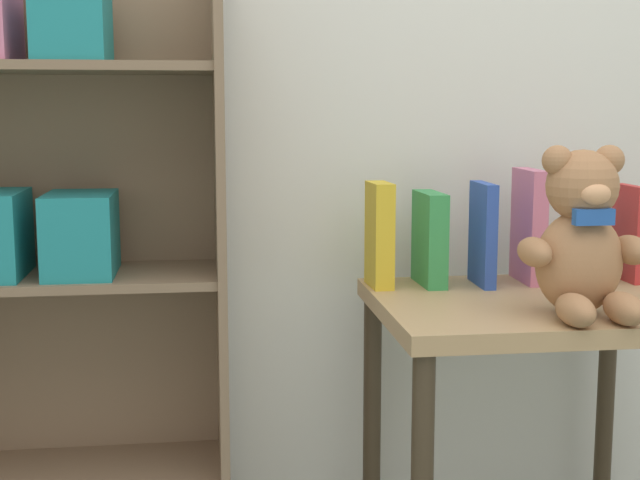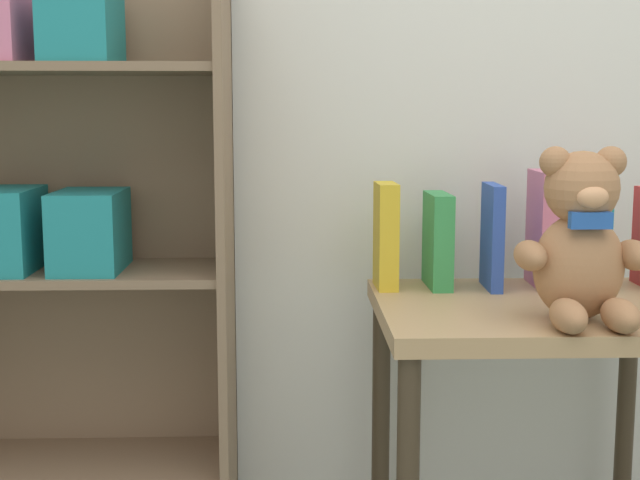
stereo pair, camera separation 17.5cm
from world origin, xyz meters
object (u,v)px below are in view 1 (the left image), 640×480
Objects in this scene: book_standing_blue at (483,234)px; book_standing_pink at (529,226)px; bookshelf_side at (38,227)px; display_table at (530,344)px; teddy_bear at (582,239)px; book_standing_yellow at (380,235)px; book_standing_red at (628,233)px; book_standing_teal at (581,237)px; book_standing_green at (430,239)px.

book_standing_pink reaches higher than book_standing_blue.
bookshelf_side reaches higher than display_table.
teddy_bear is at bearing -91.86° from book_standing_pink.
book_standing_yellow reaches higher than book_standing_blue.
bookshelf_side is 6.23× the size of book_standing_red.
book_standing_blue is 0.33m from book_standing_red.
teddy_bear is 1.40× the size of book_standing_yellow.
book_standing_teal is 0.11m from book_standing_red.
book_standing_red is at bearing -2.77° from book_standing_pink.
book_standing_pink is at bearing -0.90° from bookshelf_side.
book_standing_blue is (0.92, -0.04, -0.03)m from bookshelf_side.
bookshelf_side is 1.15m from book_standing_teal.
bookshelf_side is 1.26m from book_standing_red.
teddy_bear is at bearing -18.22° from bookshelf_side.
book_standing_pink is (0.11, 0.02, 0.01)m from book_standing_blue.
book_standing_red is at bearing 51.23° from teddy_bear.
book_standing_pink is (0.02, 0.32, -0.02)m from teddy_bear.
display_table is at bearing -11.08° from bookshelf_side.
bookshelf_side is 5.94× the size of book_standing_blue.
book_standing_yellow is 1.13× the size of book_standing_teal.
book_standing_green is at bearing 1.98° from book_standing_yellow.
book_standing_teal is at bearing -3.58° from book_standing_green.
book_standing_green is 0.95× the size of book_standing_red.
book_standing_yellow is (0.70, -0.03, -0.03)m from bookshelf_side.
display_table is 2.51× the size of book_standing_pink.
teddy_bear reaches higher than book_standing_teal.
book_standing_teal is at bearing -1.80° from bookshelf_side.
book_standing_teal is (1.15, -0.04, -0.04)m from bookshelf_side.
book_standing_green is at bearing 122.83° from teddy_bear.
book_standing_blue is at bearing -166.00° from book_standing_pink.
display_table is at bearing -46.75° from book_standing_green.
book_standing_blue is at bearing 110.12° from display_table.
display_table is (0.98, -0.19, -0.23)m from bookshelf_side.
bookshelf_side is 0.93m from book_standing_blue.
bookshelf_side is 6.56× the size of book_standing_green.
book_standing_yellow is 0.55m from book_standing_red.
teddy_bear is 0.39m from book_standing_red.
teddy_bear is (1.02, -0.33, 0.00)m from bookshelf_side.
display_table is 0.38m from book_standing_yellow.
book_standing_green is (0.81, -0.02, -0.04)m from bookshelf_side.
book_standing_red is at bearing -2.59° from book_standing_green.
book_standing_green reaches higher than display_table.
book_standing_blue is 0.11m from book_standing_pink.
bookshelf_side is 0.81m from book_standing_green.
book_standing_yellow is at bearing 149.48° from display_table.
book_standing_pink is 0.22m from book_standing_red.
book_standing_yellow is at bearing -176.22° from book_standing_pink.
display_table is 1.98× the size of teddy_bear.
teddy_bear reaches higher than book_standing_yellow.
book_standing_red is (0.28, 0.16, 0.20)m from display_table.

